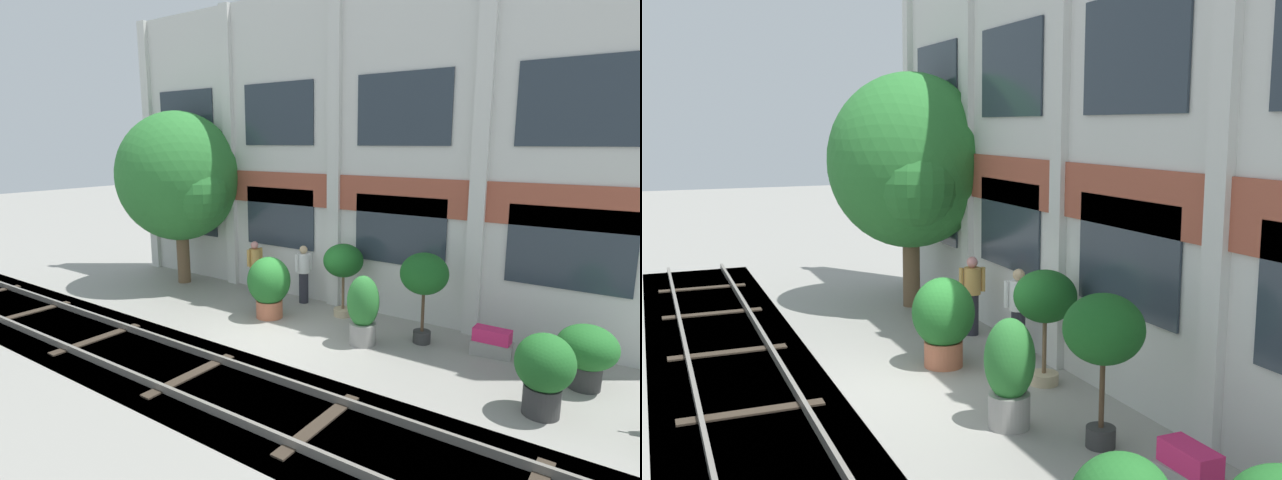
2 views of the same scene
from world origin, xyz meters
TOP-DOWN VIEW (x-y plane):
  - ground_plane at (0.00, 0.00)m, footprint 80.00×80.00m
  - apartment_facade at (-0.00, 2.90)m, footprint 15.52×0.64m
  - rail_tracks at (0.00, -2.53)m, footprint 23.16×2.80m
  - broadleaf_tree at (-5.15, 1.78)m, footprint 3.91×3.72m
  - potted_plant_terracotta_small at (3.07, 1.49)m, footprint 1.06×1.06m
  - potted_plant_glazed_jar at (-0.79, 0.83)m, footprint 1.09×1.09m
  - potted_plant_square_trough at (4.54, 1.69)m, footprint 0.87×0.49m
  - potted_plant_tall_urn at (0.69, 1.99)m, footprint 1.02×1.02m
  - potted_plant_ribbed_drum at (2.02, 0.68)m, footprint 0.71×0.71m
  - resident_by_doorway at (-2.39, 2.09)m, footprint 0.34×0.52m
  - resident_watching_tracks at (-0.77, 2.28)m, footprint 0.34×0.50m

SIDE VIEW (x-z plane):
  - rail_tracks at x=0.00m, z-range -0.35..0.08m
  - ground_plane at x=0.00m, z-range 0.00..0.00m
  - potted_plant_square_trough at x=4.54m, z-range -0.02..0.56m
  - resident_by_doorway at x=-2.39m, z-range 0.06..1.64m
  - potted_plant_ribbed_drum at x=2.02m, z-range 0.07..1.63m
  - resident_watching_tracks at x=-0.77m, z-range 0.06..1.67m
  - potted_plant_glazed_jar at x=-0.79m, z-range 0.09..1.65m
  - potted_plant_tall_urn at x=0.69m, z-range 0.45..2.33m
  - potted_plant_terracotta_small at x=3.07m, z-range 0.50..2.55m
  - broadleaf_tree at x=-5.15m, z-range 0.59..5.91m
  - apartment_facade at x=0.00m, z-range -0.02..8.27m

